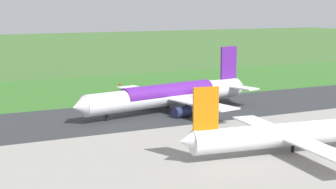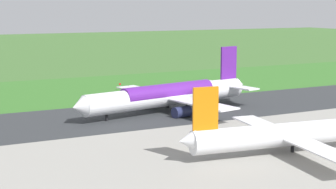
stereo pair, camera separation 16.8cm
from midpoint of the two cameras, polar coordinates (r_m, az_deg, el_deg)
name	(u,v)px [view 1 (the left image)]	position (r m, az deg, el deg)	size (l,w,h in m)	color
ground_plane	(156,113)	(134.64, -1.37, -2.00)	(800.00, 800.00, 0.00)	#3D662D
runway_asphalt	(156,113)	(134.63, -1.37, -1.99)	(600.00, 31.71, 0.06)	#2D3033
apron_concrete	(273,162)	(94.65, 11.13, -7.16)	(440.00, 110.00, 0.05)	gray
grass_verge_foreground	(109,93)	(165.55, -6.36, 0.13)	(600.00, 80.00, 0.04)	#346B27
airliner_main	(169,95)	(135.56, 0.09, -0.05)	(53.87, 44.34, 15.88)	white
airliner_parked_mid	(292,134)	(100.63, 13.16, -4.11)	(45.30, 37.16, 13.22)	white
no_stopping_sign	(120,86)	(171.00, -5.23, 0.91)	(0.60, 0.10, 2.31)	slate
traffic_cone_orange	(109,94)	(163.00, -6.45, 0.07)	(0.40, 0.40, 0.55)	orange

